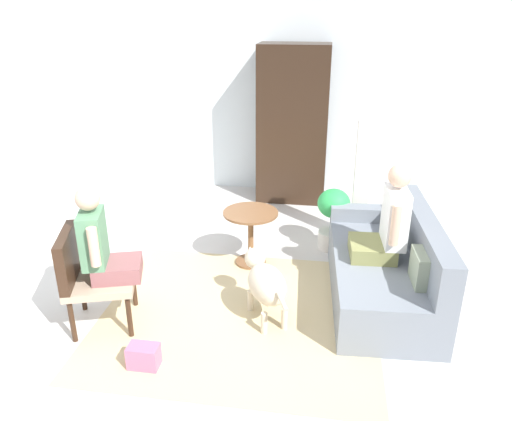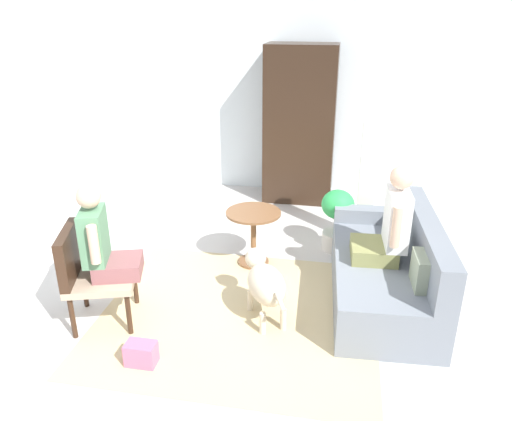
# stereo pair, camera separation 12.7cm
# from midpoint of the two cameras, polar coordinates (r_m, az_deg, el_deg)

# --- Properties ---
(ground_plane) EXTENTS (8.03, 8.03, 0.00)m
(ground_plane) POSITION_cam_midpoint_polar(r_m,az_deg,el_deg) (4.51, -1.58, -12.05)
(ground_plane) COLOR beige
(back_wall) EXTENTS (6.69, 0.12, 2.72)m
(back_wall) POSITION_cam_midpoint_polar(r_m,az_deg,el_deg) (7.17, 4.08, 12.99)
(back_wall) COLOR silver
(back_wall) RESTS_ON ground
(area_rug) EXTENTS (2.45, 2.21, 0.01)m
(area_rug) POSITION_cam_midpoint_polar(r_m,az_deg,el_deg) (4.52, -1.22, -11.94)
(area_rug) COLOR #C6B284
(area_rug) RESTS_ON ground
(couch) EXTENTS (0.98, 1.85, 0.83)m
(couch) POSITION_cam_midpoint_polar(r_m,az_deg,el_deg) (4.76, 15.91, -6.84)
(couch) COLOR slate
(couch) RESTS_ON ground
(armchair) EXTENTS (0.70, 0.70, 0.88)m
(armchair) POSITION_cam_midpoint_polar(r_m,az_deg,el_deg) (4.39, -18.27, -6.44)
(armchair) COLOR #382316
(armchair) RESTS_ON ground
(person_on_couch) EXTENTS (0.49, 0.58, 0.88)m
(person_on_couch) POSITION_cam_midpoint_polar(r_m,az_deg,el_deg) (4.52, 16.10, -1.54)
(person_on_couch) COLOR olive
(person_on_armchair) EXTENTS (0.53, 0.50, 0.82)m
(person_on_armchair) POSITION_cam_midpoint_polar(r_m,az_deg,el_deg) (4.24, -16.74, -3.40)
(person_on_armchair) COLOR #895355
(round_end_table) EXTENTS (0.58, 0.58, 0.60)m
(round_end_table) POSITION_cam_midpoint_polar(r_m,az_deg,el_deg) (5.15, 0.41, -2.16)
(round_end_table) COLOR brown
(round_end_table) RESTS_ON ground
(dog) EXTENTS (0.52, 0.77, 0.58)m
(dog) POSITION_cam_midpoint_polar(r_m,az_deg,el_deg) (4.29, 1.93, -8.34)
(dog) COLOR beige
(dog) RESTS_ON ground
(potted_plant) EXTENTS (0.36, 0.36, 0.71)m
(potted_plant) POSITION_cam_midpoint_polar(r_m,az_deg,el_deg) (5.53, 10.09, -0.63)
(potted_plant) COLOR beige
(potted_plant) RESTS_ON ground
(column_lamp) EXTENTS (0.20, 0.20, 1.42)m
(column_lamp) POSITION_cam_midpoint_polar(r_m,az_deg,el_deg) (5.69, 13.40, 2.97)
(column_lamp) COLOR #4C4742
(column_lamp) RESTS_ON ground
(armoire_cabinet) EXTENTS (0.95, 0.56, 2.13)m
(armoire_cabinet) POSITION_cam_midpoint_polar(r_m,az_deg,el_deg) (6.81, 5.67, 9.86)
(armoire_cabinet) COLOR black
(armoire_cabinet) RESTS_ON ground
(handbag) EXTENTS (0.24, 0.15, 0.19)m
(handbag) POSITION_cam_midpoint_polar(r_m,az_deg,el_deg) (4.02, -12.31, -16.01)
(handbag) COLOR #D8668C
(handbag) RESTS_ON ground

